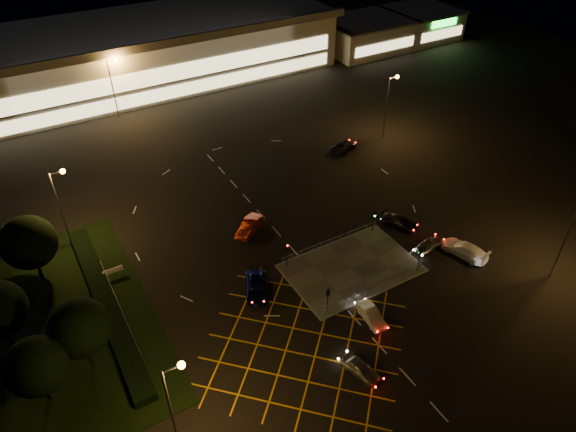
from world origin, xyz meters
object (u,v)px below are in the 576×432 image
signal_ne (374,216)px  car_queue_white (371,315)px  car_east_grey (344,146)px  car_right_silver (429,245)px  signal_sw (328,296)px  car_circ_red (249,226)px  car_far_dkgrey (399,222)px  signal_se (420,255)px  signal_nw (287,250)px  car_approach_white (465,249)px  car_near_silver (361,369)px  car_left_blue (257,287)px

signal_ne → car_queue_white: size_ratio=0.79×
car_east_grey → car_right_silver: bearing=152.4°
signal_sw → car_circ_red: signal_sw is taller
signal_ne → car_far_dkgrey: 3.96m
signal_se → signal_nw: same height
signal_nw → car_far_dkgrey: 15.61m
car_circ_red → car_approach_white: car_approach_white is taller
signal_sw → signal_ne: size_ratio=1.00×
car_near_silver → car_right_silver: car_right_silver is taller
car_near_silver → car_circ_red: (0.63, 23.18, 0.14)m
signal_sw → car_east_grey: 33.02m
car_far_dkgrey → car_queue_white: bearing=-167.6°
signal_ne → car_east_grey: (8.43, 17.89, -1.71)m
signal_sw → car_left_blue: signal_sw is taller
signal_sw → signal_nw: bearing=-90.0°
car_near_silver → car_far_dkgrey: bearing=26.7°
car_near_silver → car_queue_white: bearing=29.8°
signal_nw → car_queue_white: 11.59m
car_far_dkgrey → signal_sw: bearing=177.5°
car_east_grey → car_approach_white: 26.60m
signal_ne → car_circ_red: size_ratio=0.66×
signal_sw → car_right_silver: (15.68, 2.18, -1.70)m
car_left_blue → signal_se: bearing=4.3°
car_far_dkgrey → car_right_silver: (0.18, -5.04, -0.00)m
car_right_silver → car_approach_white: car_approach_white is taller
signal_se → car_far_dkgrey: signal_se is taller
signal_nw → car_east_grey: signal_nw is taller
car_far_dkgrey → car_right_silver: 5.04m
car_queue_white → car_east_grey: size_ratio=0.84×
signal_sw → car_far_dkgrey: signal_sw is taller
car_circ_red → car_approach_white: size_ratio=0.88×
signal_ne → car_far_dkgrey: (3.50, -0.77, -1.70)m
car_right_silver → car_approach_white: size_ratio=0.73×
signal_sw → car_approach_white: 18.59m
car_right_silver → car_circ_red: bearing=40.2°
car_near_silver → car_right_silver: size_ratio=0.96×
signal_se → car_near_silver: (-13.44, -7.57, -1.72)m
signal_se → car_approach_white: size_ratio=0.58×
car_circ_red → car_queue_white: bearing=-24.2°
car_right_silver → signal_nw: bearing=59.0°
car_left_blue → car_far_dkgrey: (20.25, 1.08, -0.02)m
signal_sw → car_right_silver: size_ratio=0.80×
signal_ne → car_far_dkgrey: signal_ne is taller
signal_se → signal_nw: bearing=-33.6°
signal_sw → car_circ_red: bearing=-87.1°
car_queue_white → car_circ_red: (-4.06, 18.61, 0.13)m
car_circ_red → car_east_grey: 23.59m
car_queue_white → car_left_blue: 12.16m
car_right_silver → car_near_silver: bearing=109.0°
signal_se → car_queue_white: signal_se is taller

